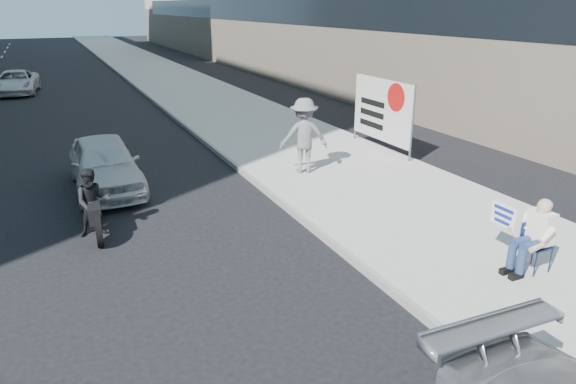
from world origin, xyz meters
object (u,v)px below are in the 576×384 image
seated_protester (533,232)px  motorcycle (94,205)px  jogger (304,136)px  protest_banner (382,110)px  white_sedan_far (16,82)px  white_sedan_near (105,164)px

seated_protester → motorcycle: 8.29m
jogger → motorcycle: (-5.59, -1.58, -0.52)m
seated_protester → protest_banner: 8.09m
white_sedan_far → protest_banner: bearing=-53.3°
white_sedan_near → motorcycle: size_ratio=1.94×
seated_protester → white_sedan_far: size_ratio=0.30×
white_sedan_far → seated_protester: bearing=-65.9°
seated_protester → white_sedan_near: seated_protester is taller
protest_banner → motorcycle: protest_banner is taller
seated_protester → motorcycle: (-6.54, 5.09, -0.24)m
jogger → protest_banner: (3.26, 1.07, 0.24)m
white_sedan_far → motorcycle: 20.86m
jogger → motorcycle: 5.83m
jogger → white_sedan_near: jogger is taller
seated_protester → white_sedan_near: size_ratio=0.33×
seated_protester → jogger: (-0.96, 6.67, 0.29)m
jogger → white_sedan_far: jogger is taller
white_sedan_near → white_sedan_far: white_sedan_near is taller
protest_banner → white_sedan_far: bearing=120.8°
jogger → protest_banner: protest_banner is taller
white_sedan_far → jogger: bearing=-62.6°
seated_protester → protest_banner: size_ratio=0.43×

